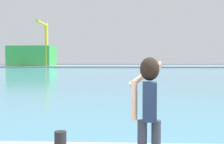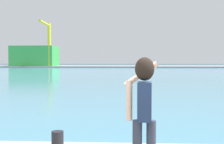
{
  "view_description": "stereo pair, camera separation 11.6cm",
  "coord_description": "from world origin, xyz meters",
  "views": [
    {
      "loc": [
        -0.24,
        -4.08,
        2.31
      ],
      "look_at": [
        -0.78,
        7.47,
        1.84
      ],
      "focal_mm": 48.03,
      "sensor_mm": 36.0,
      "label": 1
    },
    {
      "loc": [
        -0.12,
        -4.07,
        2.31
      ],
      "look_at": [
        -0.78,
        7.47,
        1.84
      ],
      "focal_mm": 48.03,
      "sensor_mm": 36.0,
      "label": 2
    }
  ],
  "objects": [
    {
      "name": "ground_plane",
      "position": [
        0.0,
        50.0,
        0.0
      ],
      "size": [
        220.0,
        220.0,
        0.0
      ],
      "primitive_type": "plane",
      "color": "#334751"
    },
    {
      "name": "harbor_water",
      "position": [
        0.0,
        52.0,
        0.01
      ],
      "size": [
        140.0,
        100.0,
        0.02
      ],
      "primitive_type": "cube",
      "color": "teal",
      "rests_on": "ground_plane"
    },
    {
      "name": "far_shore_dock",
      "position": [
        0.0,
        92.0,
        0.18
      ],
      "size": [
        140.0,
        20.0,
        0.35
      ],
      "primitive_type": "cube",
      "color": "gray",
      "rests_on": "ground_plane"
    },
    {
      "name": "person_photographer",
      "position": [
        0.09,
        0.27,
        1.67
      ],
      "size": [
        0.53,
        0.55,
        1.74
      ],
      "rotation": [
        0.0,
        0.0,
        1.52
      ],
      "color": "#2D3342",
      "rests_on": "quay_promenade"
    },
    {
      "name": "harbor_bollard",
      "position": [
        -1.52,
        1.66,
        0.76
      ],
      "size": [
        0.24,
        0.24,
        0.3
      ],
      "primitive_type": "cylinder",
      "color": "black",
      "rests_on": "quay_promenade"
    },
    {
      "name": "warehouse_left",
      "position": [
        -30.35,
        90.55,
        3.49
      ],
      "size": [
        13.58,
        9.7,
        6.28
      ],
      "primitive_type": "cube",
      "color": "green",
      "rests_on": "far_shore_dock"
    },
    {
      "name": "port_crane",
      "position": [
        -24.4,
        84.42,
        8.65
      ],
      "size": [
        1.49,
        12.13,
        13.11
      ],
      "color": "yellow",
      "rests_on": "far_shore_dock"
    }
  ]
}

